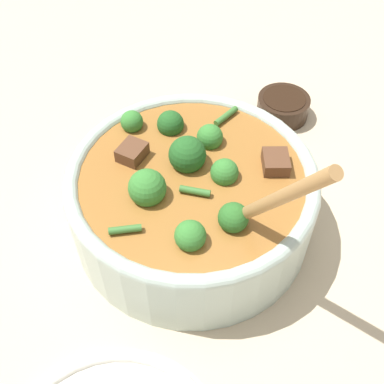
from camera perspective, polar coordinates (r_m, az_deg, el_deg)
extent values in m
plane|color=#C6B293|center=(0.56, 0.00, -3.79)|extent=(4.00, 4.00, 0.00)
cylinder|color=#B2C6BC|center=(0.53, 0.00, -1.15)|extent=(0.27, 0.27, 0.08)
torus|color=#B2C6BC|center=(0.50, 0.00, 1.83)|extent=(0.27, 0.27, 0.02)
cylinder|color=#9E662D|center=(0.52, 0.00, -0.10)|extent=(0.24, 0.24, 0.06)
sphere|color=#235B23|center=(0.55, -2.57, 8.06)|extent=(0.03, 0.03, 0.03)
cylinder|color=#6B9956|center=(0.56, -2.49, 6.36)|extent=(0.01, 0.01, 0.01)
sphere|color=#387F33|center=(0.47, -5.33, 0.50)|extent=(0.04, 0.04, 0.04)
cylinder|color=#6B9956|center=(0.49, -5.10, -1.60)|extent=(0.01, 0.01, 0.02)
sphere|color=#2D6B28|center=(0.45, 4.92, -3.03)|extent=(0.03, 0.03, 0.03)
cylinder|color=#6B9956|center=(0.47, 4.75, -4.63)|extent=(0.01, 0.01, 0.01)
sphere|color=#387F33|center=(0.55, -7.14, 8.27)|extent=(0.03, 0.03, 0.03)
cylinder|color=#6B9956|center=(0.56, -6.96, 6.85)|extent=(0.01, 0.01, 0.01)
sphere|color=#235B23|center=(0.50, -0.56, 4.46)|extent=(0.04, 0.04, 0.04)
cylinder|color=#6B9956|center=(0.52, -0.53, 2.22)|extent=(0.01, 0.01, 0.02)
sphere|color=#387F33|center=(0.44, -0.20, -5.20)|extent=(0.03, 0.03, 0.03)
cylinder|color=#6B9956|center=(0.46, -0.20, -6.76)|extent=(0.01, 0.01, 0.01)
sphere|color=#387F33|center=(0.49, 3.87, 2.32)|extent=(0.03, 0.03, 0.03)
cylinder|color=#6B9956|center=(0.51, 3.75, 0.70)|extent=(0.01, 0.01, 0.01)
sphere|color=#387F33|center=(0.53, 2.13, 6.51)|extent=(0.03, 0.03, 0.03)
cylinder|color=#6B9956|center=(0.54, 2.07, 4.89)|extent=(0.01, 0.01, 0.01)
cube|color=brown|center=(0.51, 9.82, 3.20)|extent=(0.04, 0.04, 0.02)
cube|color=brown|center=(0.52, -7.07, 4.44)|extent=(0.04, 0.03, 0.02)
cylinder|color=#3D7533|center=(0.56, 4.06, 8.99)|extent=(0.04, 0.01, 0.01)
cylinder|color=#3D7533|center=(0.45, -7.93, -4.41)|extent=(0.03, 0.02, 0.01)
cylinder|color=#3D7533|center=(0.48, 0.35, 0.12)|extent=(0.02, 0.03, 0.01)
ellipsoid|color=#A87A47|center=(0.47, 5.01, -3.16)|extent=(0.04, 0.03, 0.01)
cylinder|color=#A87A47|center=(0.40, 9.80, -0.99)|extent=(0.01, 0.10, 0.14)
cylinder|color=black|center=(0.70, 10.72, 9.87)|extent=(0.07, 0.07, 0.03)
cylinder|color=black|center=(0.69, 10.85, 10.57)|extent=(0.06, 0.06, 0.01)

